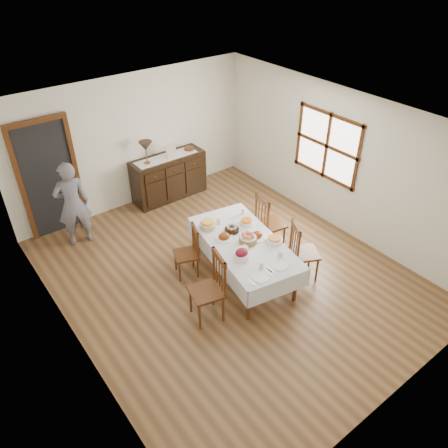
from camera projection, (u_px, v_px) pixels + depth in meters
ground at (228, 274)px, 7.21m from camera, size 6.00×6.00×0.00m
room_shell at (203, 179)px, 6.49m from camera, size 5.02×6.02×2.65m
dining_table at (244, 246)px, 6.84m from camera, size 1.37×2.19×0.70m
chair_left_near at (210, 287)px, 6.15m from camera, size 0.54×0.54×1.08m
chair_left_far at (189, 251)px, 6.98m from camera, size 0.47×0.47×0.89m
chair_right_near at (302, 251)px, 6.91m from camera, size 0.56×0.56×1.01m
chair_right_far at (268, 222)px, 7.53m from camera, size 0.50×0.50×1.05m
sideboard at (169, 177)px, 9.01m from camera, size 1.54×0.56×0.92m
person at (72, 201)px, 7.48m from camera, size 0.58×0.43×1.69m
bread_basket at (248, 239)px, 6.73m from camera, size 0.28×0.28×0.17m
egg_basket at (232, 229)px, 6.99m from camera, size 0.23×0.23×0.11m
ham_platter_a at (224, 237)px, 6.84m from camera, size 0.30×0.30×0.11m
ham_platter_b at (257, 236)px, 6.87m from camera, size 0.33×0.33×0.11m
beet_bowl at (242, 255)px, 6.40m from camera, size 0.24×0.24×0.16m
carrot_bowl at (246, 222)px, 7.16m from camera, size 0.22×0.22×0.08m
pineapple_bowl at (208, 225)px, 7.05m from camera, size 0.27×0.27×0.13m
casserole_dish at (274, 240)px, 6.76m from camera, size 0.26×0.26×0.08m
butter_dish at (243, 249)px, 6.57m from camera, size 0.15×0.11×0.07m
setting_left at (260, 273)px, 6.14m from camera, size 0.44×0.31×0.10m
setting_right at (280, 261)px, 6.35m from camera, size 0.44×0.31×0.10m
glass_far_a at (219, 221)px, 7.16m from camera, size 0.07×0.07×0.10m
glass_far_b at (243, 211)px, 7.41m from camera, size 0.06×0.06×0.10m
runner at (166, 157)px, 8.72m from camera, size 1.30×0.35×0.01m
table_lamp at (146, 147)px, 8.29m from camera, size 0.26×0.26×0.46m
picture_frame at (171, 151)px, 8.64m from camera, size 0.22×0.08×0.28m
deco_bowl at (189, 149)px, 8.99m from camera, size 0.20×0.20×0.06m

